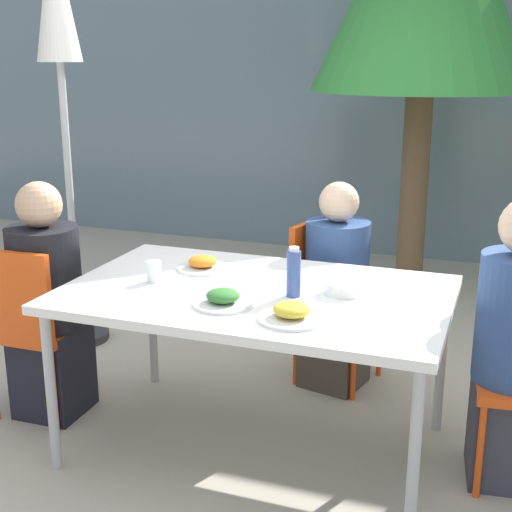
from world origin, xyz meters
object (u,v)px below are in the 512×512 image
Objects in this scene: chair_left at (29,319)px; salad_bowl at (344,288)px; closed_umbrella at (59,44)px; chair_far at (327,289)px; person_left at (48,308)px; bottle at (294,273)px; drinking_cup at (154,271)px; person_far at (336,292)px.

salad_bowl is at bearing 5.83° from chair_left.
closed_umbrella reaches higher than chair_left.
closed_umbrella reaches higher than chair_far.
person_left is (0.05, 0.08, 0.04)m from chair_left.
closed_umbrella is at bearing 152.76° from bottle.
chair_left is at bearing -176.70° from bottle.
bottle is (1.24, -0.01, 0.31)m from person_left.
drinking_cup is (0.60, -0.03, 0.25)m from person_left.
person_far is at bearing 31.27° from person_left.
person_far is 2.08m from closed_umbrella.
chair_far is (1.17, 0.85, -0.04)m from person_left.
chair_left reaches higher than drinking_cup.
person_far is 11.97× the size of drinking_cup.
drinking_cup is (-0.63, -0.81, 0.28)m from person_far.
salad_bowl is (0.19, 0.10, -0.08)m from bottle.
chair_far is at bearing 34.92° from person_left.
closed_umbrella is at bearing 139.34° from drinking_cup.
person_far is at bearing 105.72° from salad_bowl.
person_left reaches higher than salad_bowl.
chair_far is 0.09m from person_far.
closed_umbrella is at bearing -79.60° from person_far.
chair_far is at bearing -121.98° from person_far.
drinking_cup is (-0.57, -0.87, 0.29)m from chair_far.
chair_left is 0.71m from drinking_cup.
bottle is (0.07, -0.85, 0.35)m from chair_far.
closed_umbrella is 1.66m from drinking_cup.
chair_far reaches higher than drinking_cup.
person_far is at bearing 32.84° from chair_left.
closed_umbrella reaches higher than person_left.
drinking_cup is at bearing -178.08° from bottle.
person_left is 1.05× the size of person_far.
person_far reaches higher than chair_left.
person_left reaches higher than bottle.
chair_left is 1.61m from closed_umbrella.
chair_left is 4.13× the size of bottle.
chair_far is at bearing 36.31° from chair_left.
person_far is at bearing 90.25° from bottle.
chair_left is 0.79× the size of person_far.
closed_umbrella reaches higher than bottle.
chair_left is at bearing -68.40° from closed_umbrella.
closed_umbrella is (-0.37, 0.93, 1.27)m from chair_left.
person_left is at bearing 177.33° from drinking_cup.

